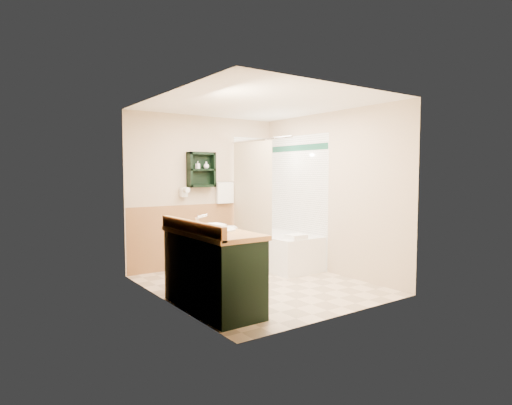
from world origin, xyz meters
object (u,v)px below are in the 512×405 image
(hair_dryer, at_px, (184,192))
(bathtub, at_px, (277,250))
(soap_bottle_a, at_px, (198,167))
(vanity, at_px, (212,270))
(wall_shelf, at_px, (201,170))
(soap_bottle_b, at_px, (206,166))
(toilet, at_px, (218,247))
(vanity_book, at_px, (180,218))

(hair_dryer, height_order, bathtub, hair_dryer)
(soap_bottle_a, bearing_deg, vanity, -113.29)
(wall_shelf, height_order, hair_dryer, wall_shelf)
(wall_shelf, bearing_deg, soap_bottle_b, -3.43)
(toilet, bearing_deg, wall_shelf, -56.62)
(bathtub, distance_m, toilet, 0.97)
(vanity, xyz_separation_m, soap_bottle_a, (0.83, 1.92, 1.16))
(soap_bottle_b, bearing_deg, vanity_book, -128.27)
(soap_bottle_a, bearing_deg, soap_bottle_b, 0.00)
(vanity, bearing_deg, soap_bottle_b, 63.02)
(toilet, distance_m, vanity_book, 1.77)
(bathtub, relative_size, toilet, 2.10)
(vanity, xyz_separation_m, toilet, (1.01, 1.64, -0.09))
(vanity_book, bearing_deg, soap_bottle_b, 36.46)
(vanity, height_order, soap_bottle_a, soap_bottle_a)
(wall_shelf, xyz_separation_m, soap_bottle_a, (-0.07, -0.01, 0.04))
(hair_dryer, height_order, toilet, hair_dryer)
(hair_dryer, bearing_deg, vanity_book, -117.19)
(hair_dryer, bearing_deg, wall_shelf, -4.76)
(vanity_book, bearing_deg, hair_dryer, 47.54)
(wall_shelf, relative_size, soap_bottle_b, 4.87)
(toilet, distance_m, soap_bottle_a, 1.29)
(hair_dryer, relative_size, soap_bottle_a, 2.04)
(wall_shelf, bearing_deg, toilet, -67.77)
(toilet, bearing_deg, soap_bottle_b, -71.87)
(vanity_book, xyz_separation_m, soap_bottle_b, (1.14, 1.45, 0.63))
(wall_shelf, height_order, soap_bottle_b, wall_shelf)
(vanity, relative_size, bathtub, 0.92)
(vanity, distance_m, toilet, 1.93)
(bathtub, distance_m, soap_bottle_a, 1.83)
(vanity_book, bearing_deg, vanity, -86.03)
(vanity_book, distance_m, soap_bottle_b, 1.95)
(hair_dryer, height_order, vanity, hair_dryer)
(toilet, xyz_separation_m, soap_bottle_b, (-0.03, 0.28, 1.26))
(wall_shelf, bearing_deg, vanity_book, -126.09)
(wall_shelf, distance_m, soap_bottle_b, 0.10)
(hair_dryer, xyz_separation_m, vanity, (-0.59, -1.95, -0.76))
(bathtub, bearing_deg, vanity_book, -158.28)
(wall_shelf, xyz_separation_m, bathtub, (1.03, -0.62, -1.29))
(vanity_book, bearing_deg, toilet, 29.40)
(vanity, distance_m, soap_bottle_b, 2.45)
(hair_dryer, xyz_separation_m, soap_bottle_a, (0.23, -0.03, 0.39))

